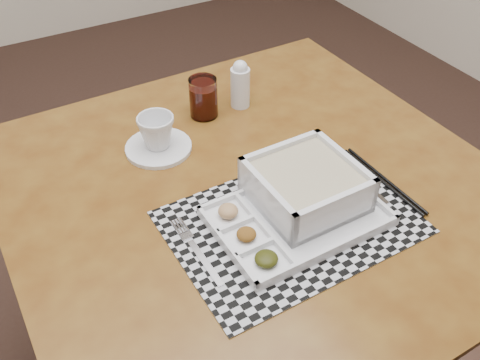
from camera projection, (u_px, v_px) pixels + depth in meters
name	position (u px, v px, depth m)	size (l,w,h in m)	color
dining_table	(254.00, 210.00, 1.17)	(1.01, 1.01, 0.75)	#512A0E
placemat	(291.00, 222.00, 1.03)	(0.46, 0.33, 0.00)	#B0B1B8
serving_tray	(302.00, 195.00, 1.04)	(0.32, 0.24, 0.09)	silver
fork	(196.00, 249.00, 0.97)	(0.02, 0.19, 0.00)	silver
spoon	(345.00, 166.00, 1.15)	(0.04, 0.18, 0.01)	silver
chopsticks	(384.00, 180.00, 1.12)	(0.02, 0.24, 0.01)	black
saucer	(159.00, 148.00, 1.20)	(0.15, 0.15, 0.01)	silver
cup	(157.00, 132.00, 1.18)	(0.08, 0.08, 0.08)	silver
juice_glass	(203.00, 99.00, 1.28)	(0.07, 0.07, 0.10)	white
creamer_bottle	(240.00, 84.00, 1.31)	(0.05, 0.05, 0.12)	silver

